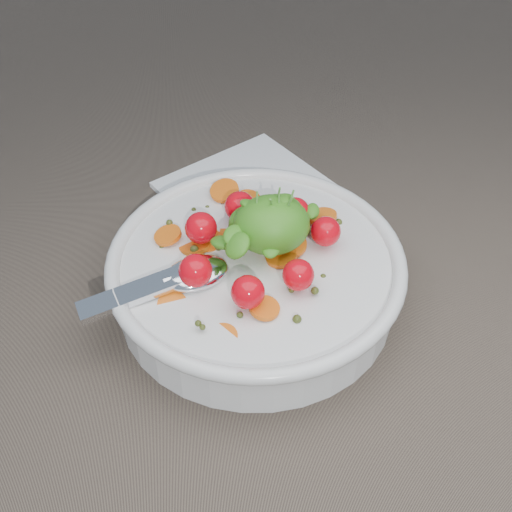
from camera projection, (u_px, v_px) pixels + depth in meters
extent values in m
plane|color=#695A4B|center=(270.00, 299.00, 0.65)|extent=(6.00, 6.00, 0.00)
cylinder|color=silver|center=(256.00, 279.00, 0.63)|extent=(0.27, 0.27, 0.05)
torus|color=silver|center=(256.00, 260.00, 0.61)|extent=(0.29, 0.29, 0.01)
cylinder|color=silver|center=(256.00, 295.00, 0.65)|extent=(0.14, 0.14, 0.01)
cylinder|color=brown|center=(256.00, 279.00, 0.63)|extent=(0.25, 0.25, 0.04)
cylinder|color=orange|center=(281.00, 256.00, 0.61)|extent=(0.03, 0.03, 0.01)
cylinder|color=orange|center=(207.00, 241.00, 0.63)|extent=(0.03, 0.03, 0.01)
cylinder|color=orange|center=(173.00, 305.00, 0.58)|extent=(0.04, 0.04, 0.01)
cylinder|color=orange|center=(265.00, 308.00, 0.56)|extent=(0.03, 0.03, 0.01)
cylinder|color=orange|center=(220.00, 244.00, 0.63)|extent=(0.03, 0.03, 0.01)
cylinder|color=orange|center=(273.00, 216.00, 0.65)|extent=(0.03, 0.03, 0.01)
cylinder|color=orange|center=(168.00, 235.00, 0.63)|extent=(0.03, 0.03, 0.01)
cylinder|color=orange|center=(248.00, 199.00, 0.67)|extent=(0.04, 0.04, 0.01)
cylinder|color=orange|center=(224.00, 191.00, 0.68)|extent=(0.04, 0.04, 0.02)
cylinder|color=orange|center=(322.00, 216.00, 0.65)|extent=(0.04, 0.04, 0.01)
cylinder|color=orange|center=(291.00, 244.00, 0.62)|extent=(0.04, 0.04, 0.01)
cylinder|color=orange|center=(237.00, 232.00, 0.65)|extent=(0.04, 0.04, 0.01)
cylinder|color=orange|center=(265.00, 225.00, 0.65)|extent=(0.03, 0.03, 0.01)
cylinder|color=orange|center=(252.00, 218.00, 0.65)|extent=(0.04, 0.04, 0.01)
cylinder|color=orange|center=(222.00, 338.00, 0.55)|extent=(0.04, 0.04, 0.01)
cylinder|color=orange|center=(272.00, 239.00, 0.62)|extent=(0.05, 0.05, 0.01)
cylinder|color=orange|center=(280.00, 226.00, 0.64)|extent=(0.03, 0.03, 0.01)
cylinder|color=orange|center=(195.00, 246.00, 0.63)|extent=(0.03, 0.03, 0.02)
sphere|color=#3C4517|center=(291.00, 290.00, 0.58)|extent=(0.01, 0.01, 0.01)
sphere|color=#3C4517|center=(323.00, 277.00, 0.60)|extent=(0.01, 0.01, 0.01)
sphere|color=#3C4517|center=(198.00, 323.00, 0.55)|extent=(0.01, 0.01, 0.01)
sphere|color=#3C4517|center=(240.00, 315.00, 0.56)|extent=(0.01, 0.01, 0.01)
sphere|color=#3C4517|center=(310.00, 231.00, 0.64)|extent=(0.01, 0.01, 0.01)
sphere|color=#3C4517|center=(169.00, 223.00, 0.64)|extent=(0.01, 0.01, 0.01)
sphere|color=#3C4517|center=(315.00, 291.00, 0.58)|extent=(0.01, 0.01, 0.01)
sphere|color=#3C4517|center=(322.00, 236.00, 0.63)|extent=(0.01, 0.01, 0.01)
sphere|color=#3C4517|center=(339.00, 222.00, 0.65)|extent=(0.01, 0.01, 0.01)
sphere|color=#3C4517|center=(283.00, 218.00, 0.66)|extent=(0.01, 0.01, 0.01)
sphere|color=#3C4517|center=(194.00, 210.00, 0.67)|extent=(0.01, 0.01, 0.01)
sphere|color=#3C4517|center=(203.00, 327.00, 0.55)|extent=(0.01, 0.01, 0.01)
sphere|color=#3C4517|center=(203.00, 273.00, 0.60)|extent=(0.01, 0.01, 0.01)
sphere|color=#3C4517|center=(297.00, 319.00, 0.56)|extent=(0.01, 0.01, 0.01)
sphere|color=#3C4517|center=(304.00, 206.00, 0.67)|extent=(0.01, 0.01, 0.01)
sphere|color=#3C4517|center=(207.00, 208.00, 0.67)|extent=(0.01, 0.01, 0.01)
sphere|color=#3C4517|center=(194.00, 249.00, 0.62)|extent=(0.01, 0.01, 0.01)
sphere|color=#3C4517|center=(294.00, 268.00, 0.61)|extent=(0.01, 0.01, 0.01)
sphere|color=#3C4517|center=(218.00, 247.00, 0.62)|extent=(0.01, 0.01, 0.01)
sphere|color=#3C4517|center=(162.00, 248.00, 0.63)|extent=(0.01, 0.01, 0.01)
sphere|color=red|center=(326.00, 231.00, 0.62)|extent=(0.03, 0.03, 0.03)
sphere|color=red|center=(295.00, 211.00, 0.64)|extent=(0.03, 0.03, 0.03)
sphere|color=red|center=(240.00, 207.00, 0.64)|extent=(0.03, 0.03, 0.03)
sphere|color=red|center=(201.00, 228.00, 0.62)|extent=(0.03, 0.03, 0.03)
sphere|color=red|center=(195.00, 271.00, 0.58)|extent=(0.03, 0.03, 0.03)
sphere|color=red|center=(248.00, 292.00, 0.56)|extent=(0.03, 0.03, 0.03)
sphere|color=red|center=(298.00, 275.00, 0.57)|extent=(0.03, 0.03, 0.03)
ellipsoid|color=#418C1F|center=(272.00, 225.00, 0.60)|extent=(0.07, 0.06, 0.05)
ellipsoid|color=#418C1F|center=(250.00, 224.00, 0.61)|extent=(0.04, 0.04, 0.03)
ellipsoid|color=#418C1F|center=(251.00, 206.00, 0.60)|extent=(0.03, 0.03, 0.02)
ellipsoid|color=#418C1F|center=(293.00, 212.00, 0.60)|extent=(0.03, 0.03, 0.01)
ellipsoid|color=#418C1F|center=(234.00, 235.00, 0.58)|extent=(0.03, 0.03, 0.02)
ellipsoid|color=#418C1F|center=(297.00, 219.00, 0.61)|extent=(0.03, 0.02, 0.01)
ellipsoid|color=#418C1F|center=(253.00, 215.00, 0.59)|extent=(0.03, 0.03, 0.02)
ellipsoid|color=#418C1F|center=(277.00, 204.00, 0.61)|extent=(0.03, 0.03, 0.02)
ellipsoid|color=#418C1F|center=(237.00, 246.00, 0.57)|extent=(0.04, 0.04, 0.03)
ellipsoid|color=#418C1F|center=(261.00, 210.00, 0.60)|extent=(0.04, 0.04, 0.01)
ellipsoid|color=#418C1F|center=(224.00, 243.00, 0.60)|extent=(0.04, 0.04, 0.02)
ellipsoid|color=#418C1F|center=(269.00, 223.00, 0.60)|extent=(0.03, 0.03, 0.02)
ellipsoid|color=#418C1F|center=(269.00, 212.00, 0.58)|extent=(0.02, 0.02, 0.02)
ellipsoid|color=#418C1F|center=(279.00, 204.00, 0.59)|extent=(0.03, 0.03, 0.02)
ellipsoid|color=#418C1F|center=(274.00, 209.00, 0.59)|extent=(0.03, 0.03, 0.03)
ellipsoid|color=#418C1F|center=(248.00, 217.00, 0.61)|extent=(0.02, 0.02, 0.02)
ellipsoid|color=#418C1F|center=(271.00, 213.00, 0.60)|extent=(0.03, 0.03, 0.02)
ellipsoid|color=#418C1F|center=(271.00, 249.00, 0.58)|extent=(0.02, 0.02, 0.01)
ellipsoid|color=#418C1F|center=(265.00, 225.00, 0.59)|extent=(0.03, 0.03, 0.02)
ellipsoid|color=#418C1F|center=(289.00, 203.00, 0.60)|extent=(0.04, 0.04, 0.02)
ellipsoid|color=#418C1F|center=(312.00, 211.00, 0.63)|extent=(0.02, 0.02, 0.02)
ellipsoid|color=#418C1F|center=(267.00, 212.00, 0.59)|extent=(0.03, 0.02, 0.02)
ellipsoid|color=#418C1F|center=(280.00, 200.00, 0.59)|extent=(0.03, 0.03, 0.01)
ellipsoid|color=#418C1F|center=(279.00, 216.00, 0.59)|extent=(0.02, 0.03, 0.02)
ellipsoid|color=#418C1F|center=(289.00, 234.00, 0.59)|extent=(0.02, 0.02, 0.02)
ellipsoid|color=#418C1F|center=(275.00, 213.00, 0.59)|extent=(0.03, 0.03, 0.01)
ellipsoid|color=#418C1F|center=(270.00, 220.00, 0.60)|extent=(0.02, 0.02, 0.01)
cylinder|color=#4C8C33|center=(283.00, 215.00, 0.59)|extent=(0.02, 0.01, 0.05)
cylinder|color=#4C8C33|center=(276.00, 207.00, 0.60)|extent=(0.01, 0.00, 0.05)
cylinder|color=#4C8C33|center=(278.00, 217.00, 0.59)|extent=(0.00, 0.01, 0.05)
cylinder|color=#4C8C33|center=(286.00, 213.00, 0.59)|extent=(0.02, 0.01, 0.04)
cylinder|color=#4C8C33|center=(256.00, 216.00, 0.59)|extent=(0.00, 0.02, 0.05)
cylinder|color=#4C8C33|center=(274.00, 212.00, 0.59)|extent=(0.01, 0.02, 0.04)
ellipsoid|color=silver|center=(196.00, 273.00, 0.59)|extent=(0.07, 0.06, 0.02)
cube|color=silver|center=(144.00, 290.00, 0.58)|extent=(0.12, 0.06, 0.02)
cylinder|color=silver|center=(175.00, 279.00, 0.59)|extent=(0.03, 0.02, 0.01)
cube|color=white|center=(246.00, 188.00, 0.78)|extent=(0.23, 0.23, 0.01)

